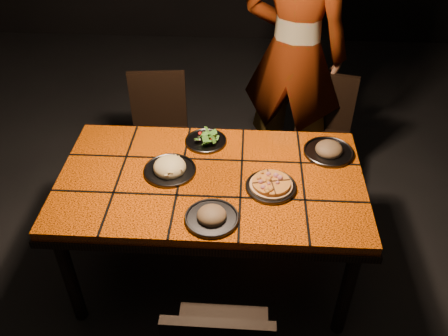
# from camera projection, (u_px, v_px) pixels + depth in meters

# --- Properties ---
(room_shell) EXTENTS (6.04, 7.04, 3.08)m
(room_shell) POSITION_uv_depth(u_px,v_px,m) (208.00, 42.00, 2.01)
(room_shell) COLOR black
(room_shell) RESTS_ON ground
(dining_table) EXTENTS (1.62, 0.92, 0.75)m
(dining_table) POSITION_uv_depth(u_px,v_px,m) (211.00, 189.00, 2.53)
(dining_table) COLOR #D75206
(dining_table) RESTS_ON ground
(chair_far_left) EXTENTS (0.42, 0.42, 0.86)m
(chair_far_left) POSITION_uv_depth(u_px,v_px,m) (159.00, 126.00, 3.32)
(chair_far_left) COLOR black
(chair_far_left) RESTS_ON ground
(chair_far_right) EXTENTS (0.46, 0.46, 0.85)m
(chair_far_right) POSITION_uv_depth(u_px,v_px,m) (322.00, 127.00, 3.32)
(chair_far_right) COLOR black
(chair_far_right) RESTS_ON ground
(diner) EXTENTS (0.81, 0.65, 1.93)m
(diner) POSITION_uv_depth(u_px,v_px,m) (294.00, 54.00, 3.14)
(diner) COLOR brown
(diner) RESTS_ON ground
(plate_pizza) EXTENTS (0.26, 0.26, 0.04)m
(plate_pizza) POSITION_uv_depth(u_px,v_px,m) (271.00, 185.00, 2.40)
(plate_pizza) COLOR #3D3D43
(plate_pizza) RESTS_ON dining_table
(plate_pasta) EXTENTS (0.28, 0.28, 0.09)m
(plate_pasta) POSITION_uv_depth(u_px,v_px,m) (170.00, 168.00, 2.50)
(plate_pasta) COLOR #3D3D43
(plate_pasta) RESTS_ON dining_table
(plate_salad) EXTENTS (0.24, 0.24, 0.07)m
(plate_salad) POSITION_uv_depth(u_px,v_px,m) (206.00, 139.00, 2.71)
(plate_salad) COLOR #3D3D43
(plate_salad) RESTS_ON dining_table
(plate_mushroom_a) EXTENTS (0.26, 0.26, 0.09)m
(plate_mushroom_a) POSITION_uv_depth(u_px,v_px,m) (212.00, 216.00, 2.22)
(plate_mushroom_a) COLOR #3D3D43
(plate_mushroom_a) RESTS_ON dining_table
(plate_mushroom_b) EXTENTS (0.28, 0.28, 0.09)m
(plate_mushroom_b) POSITION_uv_depth(u_px,v_px,m) (329.00, 150.00, 2.63)
(plate_mushroom_b) COLOR #3D3D43
(plate_mushroom_b) RESTS_ON dining_table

